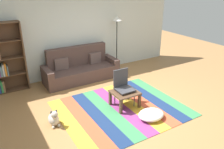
% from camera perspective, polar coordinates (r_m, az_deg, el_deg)
% --- Properties ---
extents(ground_plane, '(14.00, 14.00, 0.00)m').
position_cam_1_polar(ground_plane, '(5.64, 3.11, -7.75)').
color(ground_plane, '#9E7042').
extents(back_wall, '(6.80, 0.10, 2.70)m').
position_cam_1_polar(back_wall, '(7.27, -8.11, 10.58)').
color(back_wall, silver).
rests_on(back_wall, ground_plane).
extents(rug, '(2.87, 2.41, 0.01)m').
position_cam_1_polar(rug, '(5.50, 2.27, -8.53)').
color(rug, gold).
rests_on(rug, ground_plane).
extents(couch, '(2.26, 0.80, 1.00)m').
position_cam_1_polar(couch, '(6.99, -7.92, 1.40)').
color(couch, '#4C3833').
rests_on(couch, ground_plane).
extents(bookshelf, '(0.90, 0.28, 1.89)m').
position_cam_1_polar(bookshelf, '(6.62, -25.95, 3.41)').
color(bookshelf, brown).
rests_on(bookshelf, ground_plane).
extents(coffee_table, '(0.61, 0.56, 0.39)m').
position_cam_1_polar(coffee_table, '(5.45, 3.24, -5.03)').
color(coffee_table, '#513826').
rests_on(coffee_table, rug).
extents(pouf, '(0.60, 0.49, 0.18)m').
position_cam_1_polar(pouf, '(5.16, 9.82, -9.93)').
color(pouf, white).
rests_on(pouf, rug).
extents(dog, '(0.22, 0.35, 0.40)m').
position_cam_1_polar(dog, '(5.01, -14.45, -10.69)').
color(dog, beige).
rests_on(dog, ground_plane).
extents(standing_lamp, '(0.32, 0.32, 1.80)m').
position_cam_1_polar(standing_lamp, '(7.44, 1.24, 12.25)').
color(standing_lamp, black).
rests_on(standing_lamp, ground_plane).
extents(tv_remote, '(0.10, 0.16, 0.02)m').
position_cam_1_polar(tv_remote, '(5.44, 4.35, -4.13)').
color(tv_remote, black).
rests_on(tv_remote, coffee_table).
extents(folding_chair, '(0.40, 0.40, 0.90)m').
position_cam_1_polar(folding_chair, '(5.45, 2.72, -2.51)').
color(folding_chair, '#38383D').
rests_on(folding_chair, ground_plane).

